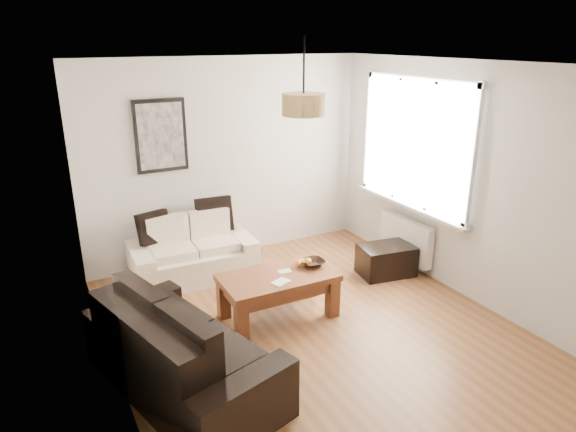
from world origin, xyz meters
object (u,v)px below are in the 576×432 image
loveseat_cream (193,249)px  ottoman (386,260)px  sofa_leather (182,346)px  coffee_table (278,296)px

loveseat_cream → ottoman: loveseat_cream is taller
sofa_leather → coffee_table: 1.40m
sofa_leather → ottoman: size_ratio=2.78×
sofa_leather → loveseat_cream: bearing=-35.9°
sofa_leather → coffee_table: size_ratio=1.55×
loveseat_cream → coffee_table: bearing=-67.9°
loveseat_cream → coffee_table: (0.48, -1.34, -0.12)m
sofa_leather → ottoman: sofa_leather is taller
coffee_table → ottoman: size_ratio=1.79×
sofa_leather → ottoman: bearing=-87.7°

